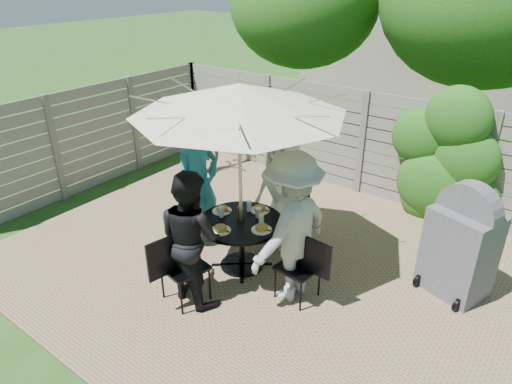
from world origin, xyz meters
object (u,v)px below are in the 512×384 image
Objects in this scene: plate_right at (262,229)px; plate_front at (221,229)px; umbrella at (239,99)px; bbq_grill at (461,245)px; glass_left at (221,212)px; person_right at (292,228)px; bicycle at (231,141)px; chair_back at (288,221)px; plate_left at (222,210)px; patio_table at (241,235)px; chair_left at (195,225)px; coffee_cup at (258,213)px; glass_back at (249,206)px; chair_right at (298,279)px; syrup_jug at (240,212)px; person_back at (283,190)px; chair_front at (185,280)px; person_front at (191,237)px; glass_right at (261,220)px; plate_back at (260,209)px; person_left at (198,185)px.

plate_front is at bearing -141.31° from plate_right.
umbrella is 3.14m from bbq_grill.
umbrella is 1.61m from plate_right.
glass_left is 0.09× the size of bbq_grill.
bbq_grill is at bearing 134.48° from person_right.
bicycle is at bearing 127.71° from plate_front.
chair_back is 1.12m from plate_left.
patio_table is 4.63× the size of plate_right.
chair_left is 1.21m from coffee_cup.
glass_back is at bearing 23.61° from chair_left.
person_right is at bearing -122.81° from bbq_grill.
chair_left is (-0.96, 0.11, -2.05)m from umbrella.
chair_left is 1.93m from chair_right.
umbrella is 17.69× the size of syrup_jug.
bicycle is (-2.29, 2.39, -0.27)m from glass_back.
umbrella is 10.88× the size of plate_front.
person_back is at bearing 68.17° from glass_left.
umbrella is at bearing 3.28° from chair_back.
syrup_jug is at bearing -139.57° from coffee_cup.
bicycle reaches higher than plate_left.
chair_front is 0.58× the size of person_front.
person_back is at bearing -135.00° from person_right.
person_right is 13.40× the size of glass_right.
plate_back is 1.00× the size of plate_front.
plate_front is at bearing -13.66° from chair_left.
chair_back is at bearing 70.03° from glass_left.
person_right is at bearing 17.14° from plate_front.
patio_table is at bearing 4.47° from chair_front.
glass_left is at bearing -176.70° from plate_right.
plate_front is at bearing -87.98° from syrup_jug.
syrup_jug is (-0.09, -0.30, 0.06)m from plate_back.
person_back reaches higher than glass_back.
plate_left is 2.17× the size of coffee_cup.
person_left is (0.13, -0.02, 0.70)m from chair_left.
chair_left is 0.56× the size of bbq_grill.
glass_right is 3.70m from bicycle.
chair_front reaches higher than plate_right.
person_back reaches higher than plate_right.
chair_front is 3.75× the size of plate_front.
syrup_jug is 0.23m from coffee_cup.
glass_right is 2.42m from bbq_grill.
plate_back is (0.13, 1.18, -0.10)m from person_front.
bbq_grill is (4.79, -1.49, 0.16)m from bicycle.
plate_right is (0.36, -0.04, -1.56)m from umbrella.
chair_left reaches higher than coffee_cup.
plate_left is (0.47, -0.05, -0.21)m from person_left.
patio_table is at bearing -6.31° from plate_left.
plate_front is 1.86× the size of glass_right.
chair_left is 6.00× the size of glass_right.
glass_back is (-1.04, 0.38, 0.51)m from chair_right.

